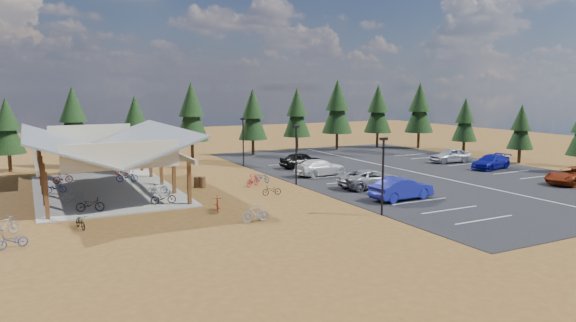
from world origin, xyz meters
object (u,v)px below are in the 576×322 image
Objects in this scene: trash_bin_0 at (202,182)px; car_3 at (320,167)px; bike_9 at (4,226)px; bike_14 at (263,177)px; car_2 at (371,179)px; bike_10 at (12,241)px; bike_1 at (74,195)px; bike_pavilion at (103,144)px; car_8 at (450,155)px; bike_8 at (80,222)px; car_7 at (491,162)px; bike_7 at (123,170)px; bike_13 at (255,213)px; lamp_post_1 at (296,151)px; lamp_post_0 at (383,171)px; bike_6 at (127,176)px; car_1 at (401,188)px; car_4 at (302,160)px; lamp_post_2 at (243,138)px; bike_2 at (56,188)px; bike_11 at (217,204)px; car_6 at (573,176)px; trash_bin_1 at (197,182)px; bike_5 at (158,188)px; bike_15 at (253,180)px; bike_4 at (163,198)px; bike_0 at (90,204)px; bike_16 at (272,190)px.

car_3 is (11.84, 0.51, 0.35)m from trash_bin_0.
bike_9 is 1.06× the size of bike_14.
bike_10 is at bearing 99.64° from car_2.
bike_1 is 0.84× the size of bike_9.
bike_pavilion is 4.08× the size of car_8.
bike_8 is at bearing -138.97° from trash_bin_0.
car_7 reaches higher than bike_1.
bike_7 is 19.01m from bike_8.
bike_13 is at bearing 113.00° from car_2.
lamp_post_1 is at bearing -18.56° from trash_bin_0.
bike_9 is at bearing -172.76° from bike_14.
bike_7 is 0.28× the size of car_2.
lamp_post_0 is 14.94m from bike_14.
car_7 reaches higher than bike_6.
bike_1 is at bearing 143.03° from lamp_post_0.
car_4 is at bearing -6.73° from car_1.
car_4 is at bearing -120.75° from bike_7.
lamp_post_2 is at bearing 16.28° from car_2.
lamp_post_0 reaches higher than bike_2.
bike_11 is 0.34× the size of car_6.
trash_bin_1 is at bearing -113.37° from car_6.
car_8 is at bearing -20.92° from lamp_post_2.
car_1 is at bearing 174.51° from car_3.
car_6 is (29.30, -13.62, 0.33)m from trash_bin_1.
bike_5 is 0.86× the size of bike_6.
bike_4 is at bearing 80.81° from bike_15.
bike_4 is at bearing -162.15° from bike_6.
car_2 is (19.88, -9.11, -3.01)m from bike_pavilion.
bike_4 is 0.35× the size of car_7.
car_2 is (17.70, -11.71, 0.23)m from bike_6.
lamp_post_2 reaches higher than bike_0.
bike_6 reaches higher than bike_0.
bike_pavilion is 3.70× the size of car_3.
bike_8 is 16.21m from bike_15.
car_7 is (33.92, 0.98, 0.21)m from bike_4.
bike_5 is (3.37, -3.93, -3.24)m from bike_pavilion.
car_4 reaches higher than car_3.
bike_13 is 0.33× the size of car_2.
car_4 is (8.65, 10.99, 0.44)m from bike_16.
bike_13 is 14.11m from car_2.
lamp_post_2 reaches higher than car_6.
bike_9 reaches higher than trash_bin_0.
bike_0 is at bearing -163.12° from bike_1.
bike_0 is (-16.97, 9.43, -2.40)m from lamp_post_0.
lamp_post_1 is 8.77m from trash_bin_1.
bike_5 reaches higher than bike_7.
bike_10 is at bearing 109.69° from car_3.
bike_6 is 0.35× the size of car_6.
bike_5 is 1.04× the size of bike_10.
trash_bin_0 reaches higher than bike_10.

